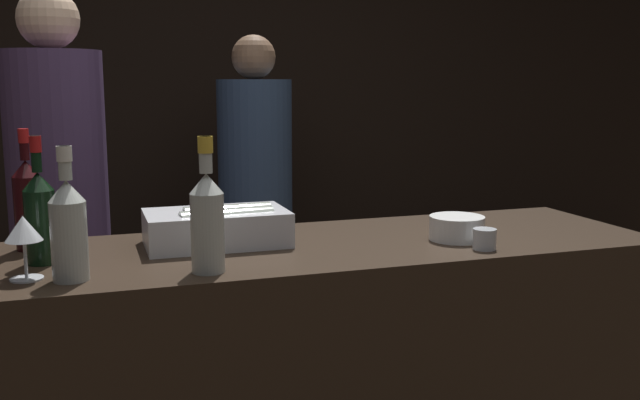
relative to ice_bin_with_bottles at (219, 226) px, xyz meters
The scene contains 11 objects.
wall_back_chalkboard 2.17m from the ice_bin_with_bottles, 82.33° to the left, with size 6.40×0.06×2.80m.
ice_bin_with_bottles is the anchor object (origin of this frame).
bowl_white 0.69m from the ice_bin_with_bottles, 12.84° to the right, with size 0.16×0.16×0.07m.
wine_glass 0.54m from the ice_bin_with_bottles, 156.37° to the right, with size 0.08×0.08×0.15m.
candle_votive 0.74m from the ice_bin_with_bottles, 22.71° to the right, with size 0.06×0.06×0.06m.
rose_wine_bottle 0.30m from the ice_bin_with_bottles, 105.60° to the right, with size 0.08×0.08×0.33m.
white_wine_bottle 0.47m from the ice_bin_with_bottles, 147.13° to the right, with size 0.08×0.08×0.31m.
red_wine_bottle_burgundy 0.47m from the ice_bin_with_bottles, behind, with size 0.08×0.08×0.32m.
red_wine_bottle_tall 0.52m from the ice_bin_with_bottles, 167.95° to the left, with size 0.07×0.07×0.33m.
person_in_hoodie 0.85m from the ice_bin_with_bottles, 121.44° to the left, with size 0.34×0.34×1.74m.
person_blond_tee 1.50m from the ice_bin_with_bottles, 72.86° to the left, with size 0.36×0.36×1.64m.
Camera 1 is at (-0.63, -1.57, 1.42)m, focal length 40.00 mm.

